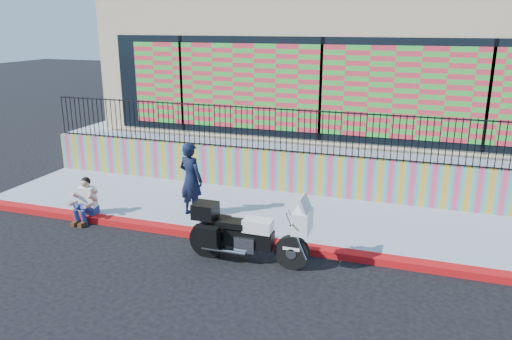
% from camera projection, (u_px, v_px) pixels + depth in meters
% --- Properties ---
extents(ground, '(90.00, 90.00, 0.00)m').
position_uv_depth(ground, '(276.00, 248.00, 10.62)').
color(ground, black).
rests_on(ground, ground).
extents(red_curb, '(16.00, 0.30, 0.15)m').
position_uv_depth(red_curb, '(276.00, 245.00, 10.60)').
color(red_curb, red).
rests_on(red_curb, ground).
extents(sidewalk, '(16.00, 3.00, 0.15)m').
position_uv_depth(sidewalk, '(296.00, 217.00, 12.10)').
color(sidewalk, '#979DB5').
rests_on(sidewalk, ground).
extents(mural_wall, '(16.00, 0.20, 1.10)m').
position_uv_depth(mural_wall, '(311.00, 174.00, 13.37)').
color(mural_wall, '#DF3A67').
rests_on(mural_wall, sidewalk).
extents(metal_fence, '(15.80, 0.04, 1.20)m').
position_uv_depth(metal_fence, '(312.00, 132.00, 13.04)').
color(metal_fence, black).
rests_on(metal_fence, mural_wall).
extents(elevated_platform, '(16.00, 10.00, 1.25)m').
position_uv_depth(elevated_platform, '(342.00, 137.00, 18.02)').
color(elevated_platform, '#979DB5').
rests_on(elevated_platform, ground).
extents(storefront_building, '(14.00, 8.06, 4.00)m').
position_uv_depth(storefront_building, '(345.00, 64.00, 17.08)').
color(storefront_building, '#CDB488').
rests_on(storefront_building, elevated_platform).
extents(police_motorcycle, '(2.44, 0.81, 1.52)m').
position_uv_depth(police_motorcycle, '(247.00, 232.00, 9.84)').
color(police_motorcycle, black).
rests_on(police_motorcycle, ground).
extents(police_officer, '(0.75, 0.60, 1.80)m').
position_uv_depth(police_officer, '(191.00, 179.00, 11.79)').
color(police_officer, black).
rests_on(police_officer, sidewalk).
extents(seated_man, '(0.54, 0.71, 1.06)m').
position_uv_depth(seated_man, '(84.00, 204.00, 11.88)').
color(seated_man, navy).
rests_on(seated_man, ground).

